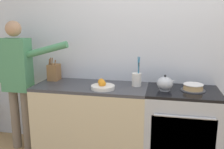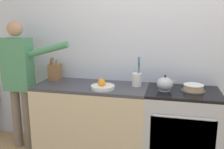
{
  "view_description": "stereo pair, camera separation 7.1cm",
  "coord_description": "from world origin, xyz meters",
  "px_view_note": "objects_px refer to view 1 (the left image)",
  "views": [
    {
      "loc": [
        0.1,
        -2.45,
        1.66
      ],
      "look_at": [
        -0.47,
        0.27,
        1.04
      ],
      "focal_mm": 40.0,
      "sensor_mm": 36.0,
      "label": 1
    },
    {
      "loc": [
        0.17,
        -2.44,
        1.66
      ],
      "look_at": [
        -0.47,
        0.27,
        1.04
      ],
      "focal_mm": 40.0,
      "sensor_mm": 36.0,
      "label": 2
    }
  ],
  "objects_px": {
    "knife_block": "(54,72)",
    "person_baker": "(18,75)",
    "tea_kettle": "(165,84)",
    "stove_range": "(181,128)",
    "fruit_bowl": "(103,86)",
    "utensil_crock": "(137,79)",
    "layer_cake": "(193,87)"
  },
  "relations": [
    {
      "from": "stove_range",
      "to": "utensil_crock",
      "type": "bearing_deg",
      "value": 170.66
    },
    {
      "from": "stove_range",
      "to": "fruit_bowl",
      "type": "xyz_separation_m",
      "value": [
        -0.89,
        -0.12,
        0.48
      ]
    },
    {
      "from": "stove_range",
      "to": "layer_cake",
      "type": "relative_size",
      "value": 3.38
    },
    {
      "from": "layer_cake",
      "to": "utensil_crock",
      "type": "relative_size",
      "value": 0.75
    },
    {
      "from": "person_baker",
      "to": "knife_block",
      "type": "bearing_deg",
      "value": 40.16
    },
    {
      "from": "utensil_crock",
      "to": "person_baker",
      "type": "bearing_deg",
      "value": -174.9
    },
    {
      "from": "fruit_bowl",
      "to": "tea_kettle",
      "type": "bearing_deg",
      "value": 7.63
    },
    {
      "from": "stove_range",
      "to": "layer_cake",
      "type": "bearing_deg",
      "value": 11.53
    },
    {
      "from": "stove_range",
      "to": "fruit_bowl",
      "type": "bearing_deg",
      "value": -172.46
    },
    {
      "from": "fruit_bowl",
      "to": "stove_range",
      "type": "bearing_deg",
      "value": 7.54
    },
    {
      "from": "layer_cake",
      "to": "tea_kettle",
      "type": "distance_m",
      "value": 0.31
    },
    {
      "from": "tea_kettle",
      "to": "stove_range",
      "type": "bearing_deg",
      "value": 7.23
    },
    {
      "from": "utensil_crock",
      "to": "person_baker",
      "type": "relative_size",
      "value": 0.21
    },
    {
      "from": "layer_cake",
      "to": "tea_kettle",
      "type": "relative_size",
      "value": 1.22
    },
    {
      "from": "tea_kettle",
      "to": "knife_block",
      "type": "distance_m",
      "value": 1.41
    },
    {
      "from": "layer_cake",
      "to": "tea_kettle",
      "type": "bearing_deg",
      "value": -171.28
    },
    {
      "from": "stove_range",
      "to": "layer_cake",
      "type": "height_order",
      "value": "layer_cake"
    },
    {
      "from": "layer_cake",
      "to": "stove_range",
      "type": "bearing_deg",
      "value": -168.47
    },
    {
      "from": "layer_cake",
      "to": "person_baker",
      "type": "bearing_deg",
      "value": -178.22
    },
    {
      "from": "layer_cake",
      "to": "fruit_bowl",
      "type": "relative_size",
      "value": 0.98
    },
    {
      "from": "stove_range",
      "to": "utensil_crock",
      "type": "distance_m",
      "value": 0.75
    },
    {
      "from": "knife_block",
      "to": "fruit_bowl",
      "type": "distance_m",
      "value": 0.76
    },
    {
      "from": "utensil_crock",
      "to": "fruit_bowl",
      "type": "xyz_separation_m",
      "value": [
        -0.36,
        -0.2,
        -0.05
      ]
    },
    {
      "from": "stove_range",
      "to": "knife_block",
      "type": "distance_m",
      "value": 1.69
    },
    {
      "from": "person_baker",
      "to": "stove_range",
      "type": "bearing_deg",
      "value": 13.93
    },
    {
      "from": "knife_block",
      "to": "person_baker",
      "type": "bearing_deg",
      "value": -152.5
    },
    {
      "from": "layer_cake",
      "to": "person_baker",
      "type": "xyz_separation_m",
      "value": [
        -2.09,
        -0.07,
        0.06
      ]
    },
    {
      "from": "utensil_crock",
      "to": "stove_range",
      "type": "bearing_deg",
      "value": -9.34
    },
    {
      "from": "utensil_crock",
      "to": "tea_kettle",
      "type": "bearing_deg",
      "value": -18.98
    },
    {
      "from": "stove_range",
      "to": "utensil_crock",
      "type": "height_order",
      "value": "utensil_crock"
    },
    {
      "from": "utensil_crock",
      "to": "fruit_bowl",
      "type": "relative_size",
      "value": 1.31
    },
    {
      "from": "knife_block",
      "to": "utensil_crock",
      "type": "height_order",
      "value": "utensil_crock"
    }
  ]
}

